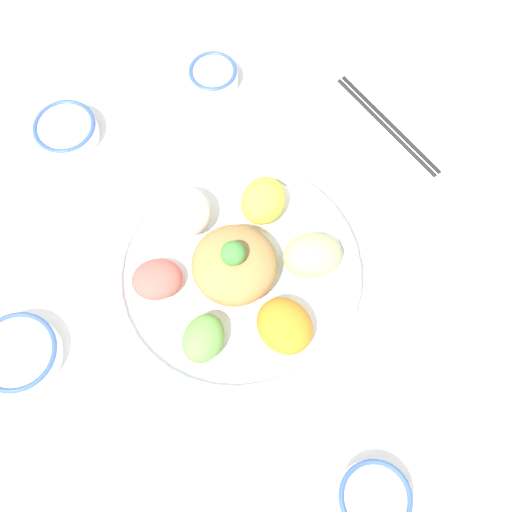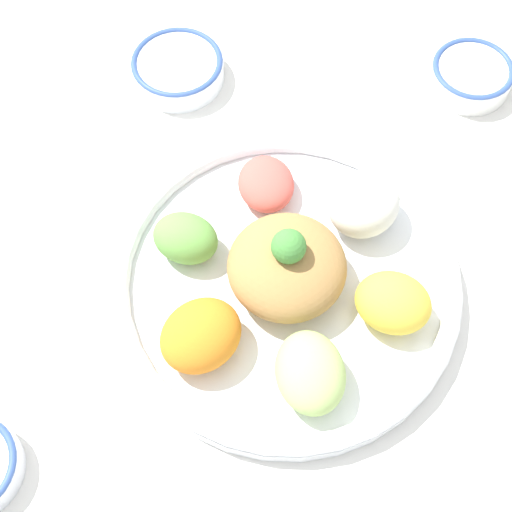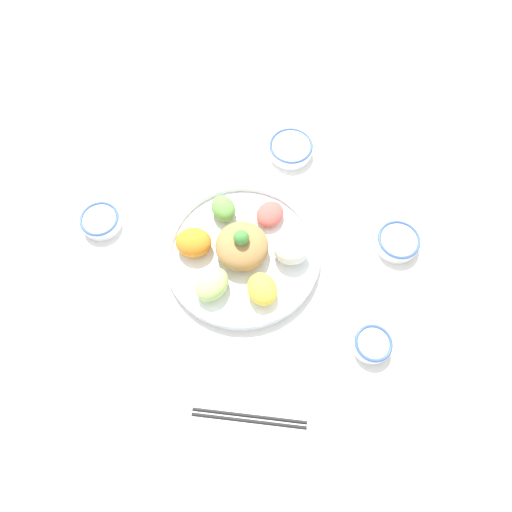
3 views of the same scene
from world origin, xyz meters
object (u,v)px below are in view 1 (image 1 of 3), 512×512
(rice_bowl_plain, at_px, (213,76))
(serving_spoon_main, at_px, (489,212))
(salad_platter, at_px, (236,270))
(rice_bowl_blue, at_px, (374,498))
(sauce_bowl_red, at_px, (66,130))
(sauce_bowl_dark, at_px, (19,354))
(chopsticks_pair_near, at_px, (388,124))

(rice_bowl_plain, bearing_deg, serving_spoon_main, 36.35)
(salad_platter, xyz_separation_m, rice_bowl_blue, (0.35, 0.04, -0.01))
(salad_platter, bearing_deg, rice_bowl_plain, 162.86)
(sauce_bowl_red, distance_m, serving_spoon_main, 0.68)
(rice_bowl_blue, bearing_deg, serving_spoon_main, 128.60)
(rice_bowl_blue, relative_size, serving_spoon_main, 0.77)
(sauce_bowl_dark, bearing_deg, sauce_bowl_red, 152.10)
(salad_platter, relative_size, rice_bowl_blue, 3.88)
(rice_bowl_blue, bearing_deg, sauce_bowl_dark, -135.34)
(rice_bowl_blue, bearing_deg, salad_platter, -173.90)
(rice_bowl_blue, height_order, rice_bowl_plain, rice_bowl_plain)
(sauce_bowl_dark, distance_m, rice_bowl_plain, 0.54)
(sauce_bowl_red, bearing_deg, sauce_bowl_dark, -27.90)
(serving_spoon_main, bearing_deg, sauce_bowl_red, -93.72)
(rice_bowl_plain, height_order, serving_spoon_main, rice_bowl_plain)
(rice_bowl_blue, xyz_separation_m, sauce_bowl_dark, (-0.37, -0.36, 0.00))
(salad_platter, xyz_separation_m, serving_spoon_main, (0.06, 0.40, -0.03))
(sauce_bowl_red, relative_size, sauce_bowl_dark, 0.88)
(sauce_bowl_dark, xyz_separation_m, chopsticks_pair_near, (-0.13, 0.66, -0.02))
(salad_platter, relative_size, rice_bowl_plain, 4.49)
(sauce_bowl_dark, bearing_deg, chopsticks_pair_near, 100.98)
(salad_platter, bearing_deg, serving_spoon_main, 80.96)
(salad_platter, xyz_separation_m, rice_bowl_plain, (-0.34, 0.10, -0.01))
(rice_bowl_blue, relative_size, rice_bowl_plain, 1.16)
(sauce_bowl_red, height_order, serving_spoon_main, sauce_bowl_red)
(sauce_bowl_red, xyz_separation_m, chopsticks_pair_near, (0.19, 0.49, -0.02))
(rice_bowl_blue, xyz_separation_m, rice_bowl_plain, (-0.69, 0.07, 0.00))
(sauce_bowl_red, xyz_separation_m, rice_bowl_blue, (0.69, 0.19, -0.00))
(sauce_bowl_red, height_order, sauce_bowl_dark, same)
(sauce_bowl_dark, relative_size, rice_bowl_plain, 1.40)
(sauce_bowl_red, xyz_separation_m, rice_bowl_plain, (-0.00, 0.26, 0.00))
(salad_platter, height_order, sauce_bowl_red, salad_platter)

